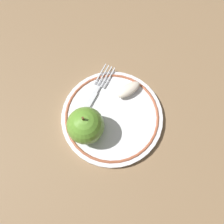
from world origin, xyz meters
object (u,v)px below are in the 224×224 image
apple_red_whole (86,126)px  fork (93,97)px  plate (112,116)px  apple_slice_front (129,90)px

apple_red_whole → fork: bearing=-116.1°
plate → apple_red_whole: (0.06, 0.02, 0.05)m
fork → apple_red_whole: bearing=-160.1°
plate → apple_red_whole: size_ratio=2.66×
plate → fork: bearing=-64.6°
apple_red_whole → plate: bearing=-165.9°
apple_red_whole → fork: (-0.04, -0.07, -0.04)m
plate → apple_red_whole: apple_red_whole is taller
apple_red_whole → apple_slice_front: apple_red_whole is taller
apple_red_whole → apple_slice_front: (-0.12, -0.06, -0.03)m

